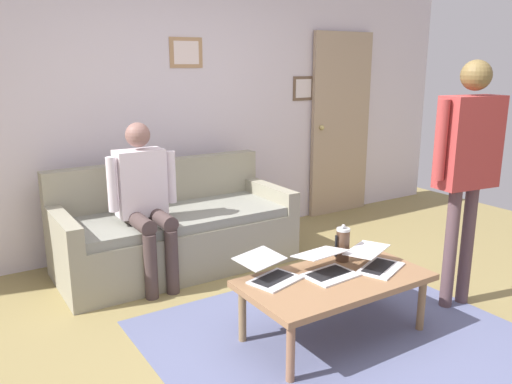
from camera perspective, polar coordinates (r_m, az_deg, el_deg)
ground_plane at (r=3.49m, az=6.05°, el=-15.55°), size 7.68×7.68×0.00m
area_rug at (r=3.45m, az=9.60°, el=-15.93°), size 2.26×2.04×0.01m
back_wall at (r=4.95m, az=-9.80°, el=9.63°), size 7.04×0.11×2.70m
interior_door at (r=6.03m, az=9.33°, el=7.31°), size 0.82×0.09×2.05m
couch at (r=4.51m, az=-8.98°, el=-4.35°), size 1.97×0.87×0.88m
coffee_table at (r=3.36m, az=8.70°, el=-9.94°), size 1.20×0.65×0.40m
laptop_left at (r=3.26m, az=1.53°, el=-8.86°), size 0.39×0.41×0.14m
laptop_center at (r=3.52m, az=13.09°, el=-7.49°), size 0.43×0.41×0.12m
laptop_right at (r=3.36m, az=7.82°, el=-8.23°), size 0.34×0.35×0.14m
french_press at (r=3.57m, az=9.55°, el=-5.73°), size 0.11×0.09×0.26m
person_standing at (r=3.81m, az=22.38°, el=3.91°), size 0.61×0.25×1.74m
person_seated at (r=4.07m, az=-12.19°, el=-0.33°), size 0.55×0.51×1.28m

